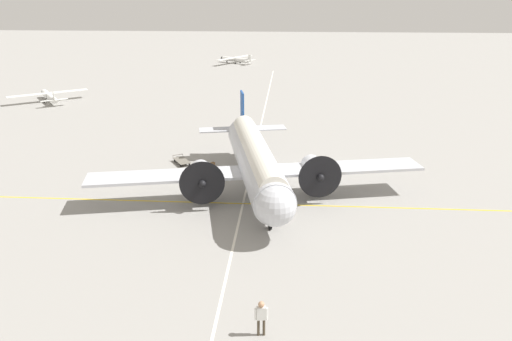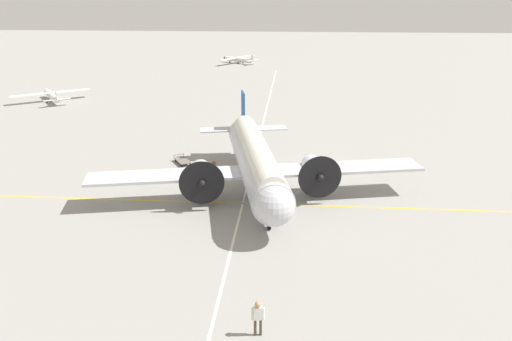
{
  "view_description": "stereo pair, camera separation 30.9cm",
  "coord_description": "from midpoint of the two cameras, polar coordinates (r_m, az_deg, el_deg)",
  "views": [
    {
      "loc": [
        2.42,
        -35.37,
        14.78
      ],
      "look_at": [
        0.0,
        0.0,
        1.78
      ],
      "focal_mm": 35.0,
      "sensor_mm": 36.0,
      "label": 1
    },
    {
      "loc": [
        2.72,
        -35.35,
        14.78
      ],
      "look_at": [
        0.0,
        0.0,
        1.78
      ],
      "focal_mm": 35.0,
      "sensor_mm": 36.0,
      "label": 2
    }
  ],
  "objects": [
    {
      "name": "baggage_cart",
      "position": [
        45.04,
        -8.68,
        1.12
      ],
      "size": [
        1.96,
        2.32,
        0.56
      ],
      "rotation": [
        0.0,
        0.0,
        5.27
      ],
      "color": "#6B665B",
      "rests_on": "ground_plane"
    },
    {
      "name": "apron_line_eastwest",
      "position": [
        36.37,
        -0.48,
        -3.83
      ],
      "size": [
        120.0,
        0.16,
        0.01
      ],
      "color": "gold",
      "rests_on": "ground_plane"
    },
    {
      "name": "light_aircraft_distant",
      "position": [
        106.27,
        -2.47,
        12.58
      ],
      "size": [
        7.8,
        9.58,
        2.05
      ],
      "rotation": [
        0.0,
        0.0,
        2.57
      ],
      "color": "white",
      "rests_on": "ground_plane"
    },
    {
      "name": "ground_plane",
      "position": [
        38.41,
        -0.23,
        -2.49
      ],
      "size": [
        300.0,
        300.0,
        0.0
      ],
      "primitive_type": "plane",
      "color": "gray"
    },
    {
      "name": "apron_line_northsouth",
      "position": [
        38.47,
        -1.42,
        -2.45
      ],
      "size": [
        0.16,
        120.0,
        0.01
      ],
      "color": "silver",
      "rests_on": "ground_plane"
    },
    {
      "name": "light_aircraft_taxiing",
      "position": [
        75.06,
        -22.72,
        7.89
      ],
      "size": [
        9.19,
        7.89,
        2.03
      ],
      "rotation": [
        0.0,
        0.0,
        2.2
      ],
      "color": "white",
      "rests_on": "ground_plane"
    },
    {
      "name": "suitcase_near_door",
      "position": [
        43.44,
        -5.15,
        0.58
      ],
      "size": [
        0.39,
        0.13,
        0.63
      ],
      "color": "brown",
      "rests_on": "ground_plane"
    },
    {
      "name": "crew_foreground",
      "position": [
        23.12,
        0.2,
        -16.16
      ],
      "size": [
        0.6,
        0.28,
        1.78
      ],
      "rotation": [
        0.0,
        0.0,
        0.15
      ],
      "color": "#473D2D",
      "rests_on": "ground_plane"
    },
    {
      "name": "airliner_main",
      "position": [
        37.06,
        -0.14,
        0.98
      ],
      "size": [
        24.59,
        19.12,
        6.09
      ],
      "rotation": [
        0.0,
        0.0,
        4.92
      ],
      "color": "silver",
      "rests_on": "ground_plane"
    }
  ]
}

